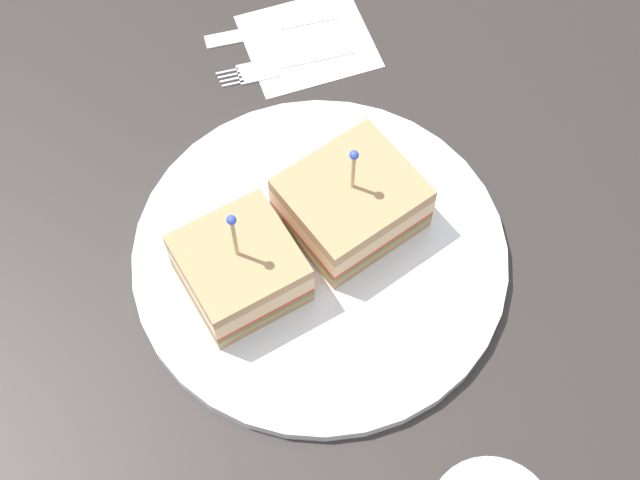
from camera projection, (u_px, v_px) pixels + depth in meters
The scene contains 7 objects.
ground_plane at pixel (320, 265), 72.60cm from camera, with size 117.07×117.07×2.00cm, color #2D2826.
plate at pixel (320, 256), 71.20cm from camera, with size 29.30×29.30×1.16cm, color white.
sandwich_half_front at pixel (351, 203), 69.87cm from camera, with size 10.28×11.14×9.52cm.
sandwich_half_back at pixel (240, 268), 67.29cm from camera, with size 8.90×8.94×10.12cm.
napkin at pixel (308, 41), 82.07cm from camera, with size 11.09×9.98×0.15cm, color beige.
fork at pixel (273, 67), 80.53cm from camera, with size 2.99×12.00×0.35cm.
knife at pixel (265, 30), 82.55cm from camera, with size 3.08×12.45×0.35cm.
Camera 1 is at (29.76, -13.23, 63.91)cm, focal length 51.05 mm.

